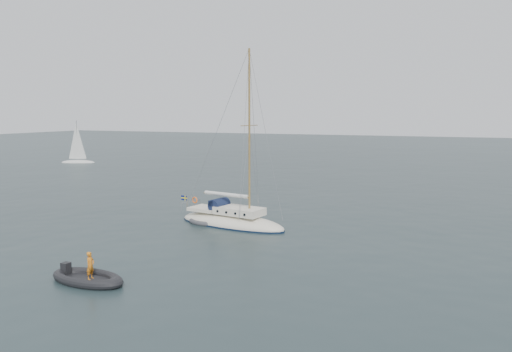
% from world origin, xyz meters
% --- Properties ---
extents(ground, '(300.00, 300.00, 0.00)m').
position_xyz_m(ground, '(0.00, 0.00, 0.00)').
color(ground, black).
rests_on(ground, ground).
extents(sailboat, '(9.33, 2.80, 13.29)m').
position_xyz_m(sailboat, '(-3.27, 2.77, 1.01)').
color(sailboat, beige).
rests_on(sailboat, ground).
extents(dinghy, '(2.43, 1.10, 0.35)m').
position_xyz_m(dinghy, '(-5.53, 2.27, 0.15)').
color(dinghy, '#4D4D52').
rests_on(dinghy, ground).
extents(rib, '(4.22, 1.92, 1.60)m').
position_xyz_m(rib, '(-4.49, -11.23, 0.25)').
color(rib, black).
rests_on(rib, ground).
extents(distant_yacht_a, '(5.56, 2.96, 7.36)m').
position_xyz_m(distant_yacht_a, '(-46.15, 34.14, 3.15)').
color(distant_yacht_a, silver).
rests_on(distant_yacht_a, ground).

